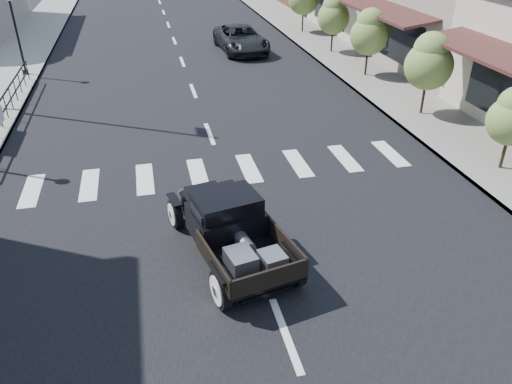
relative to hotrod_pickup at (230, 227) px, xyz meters
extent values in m
plane|color=black|center=(0.55, 0.25, -0.76)|extent=(120.00, 120.00, 0.00)
cube|color=black|center=(0.55, 15.25, -0.75)|extent=(14.00, 80.00, 0.02)
cube|color=gray|center=(-7.95, 15.25, -0.69)|extent=(3.00, 80.00, 0.15)
cube|color=gray|center=(9.05, 15.25, -0.69)|extent=(3.00, 80.00, 0.15)
cube|color=gray|center=(15.55, 13.25, 1.49)|extent=(10.00, 9.00, 4.50)
imported|color=black|center=(4.05, 18.78, -0.06)|extent=(2.63, 5.17, 1.40)
camera|label=1|loc=(-1.55, -9.36, 6.31)|focal=35.00mm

